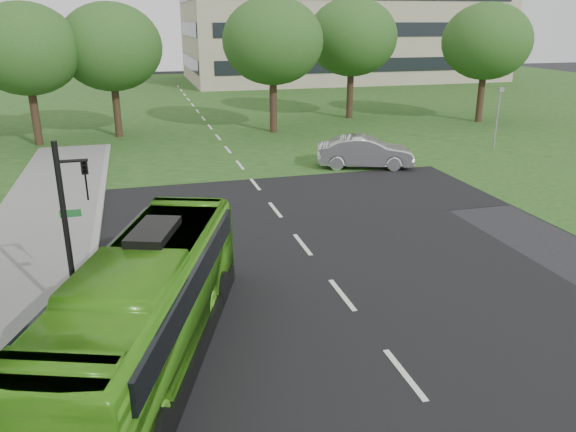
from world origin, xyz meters
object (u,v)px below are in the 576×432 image
Objects in this scene: tree_park_b at (111,47)px; camera_pole at (498,110)px; sedan at (365,152)px; traffic_light at (72,224)px; bus at (145,308)px; tree_park_e at (487,42)px; tree_park_d at (352,37)px; tree_park_c at (273,41)px; tree_park_a at (25,49)px.

camera_pole is at bearing -24.28° from tree_park_b.
tree_park_b reaches higher than sedan.
traffic_light reaches higher than camera_pole.
tree_park_b reaches higher than camera_pole.
traffic_light is at bearing -124.66° from camera_pole.
camera_pole is at bearing 59.55° from bus.
tree_park_e is at bearing -34.42° from sedan.
tree_park_d is 35.75m from bus.
tree_park_e is 0.90× the size of bus.
tree_park_c is 15.33m from camera_pole.
tree_park_b is 10.67m from tree_park_c.
tree_park_c is 8.51m from tree_park_d.
tree_park_e reaches higher than tree_park_a.
tree_park_b is 1.70× the size of sedan.
tree_park_a is 0.95× the size of tree_park_c.
bus is (0.97, -28.05, -4.50)m from tree_park_b.
tree_park_a is 0.99× the size of tree_park_b.
tree_park_b is 28.43m from bus.
tree_park_d is 0.94× the size of bus.
tree_park_c is at bearing 29.28° from sedan.
bus is at bearing -134.33° from tree_park_e.
tree_park_d reaches higher than tree_park_a.
tree_park_a is at bearing -176.94° from camera_pole.
sedan is 1.37× the size of camera_pole.
tree_park_e is (9.15, -4.28, -0.26)m from tree_park_d.
tree_park_e reaches higher than sedan.
sedan is at bearing -31.36° from tree_park_a.
tree_park_c is at bearing 1.16° from tree_park_a.
tree_park_d reaches higher than tree_park_c.
tree_park_b is at bearing 111.73° from bus.
tree_park_a reaches higher than sedan.
bus is 1.94× the size of sedan.
tree_park_a is 15.51m from tree_park_c.
sedan is at bearing 39.90° from traffic_light.
tree_park_d is at bearing 9.50° from tree_park_b.
camera_pole is at bearing -17.46° from tree_park_a.
traffic_light is (-1.55, 1.88, 1.52)m from bus.
camera_pole is (21.50, 17.91, 1.03)m from bus.
tree_park_d is 1.05× the size of tree_park_e.
tree_park_a is 23.35m from tree_park_d.
tree_park_c reaches higher than tree_park_b.
camera_pole is at bearing -117.75° from tree_park_e.
tree_park_d is at bearing 51.82° from traffic_light.
tree_park_c is at bearing 163.58° from camera_pole.
tree_park_c is 0.98× the size of tree_park_d.
tree_park_d is at bearing 29.70° from tree_park_c.
tree_park_e is 18.78m from sedan.
traffic_light is (-0.57, -26.17, -2.98)m from tree_park_b.
tree_park_d is 10.10m from tree_park_e.
tree_park_b reaches higher than tree_park_a.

